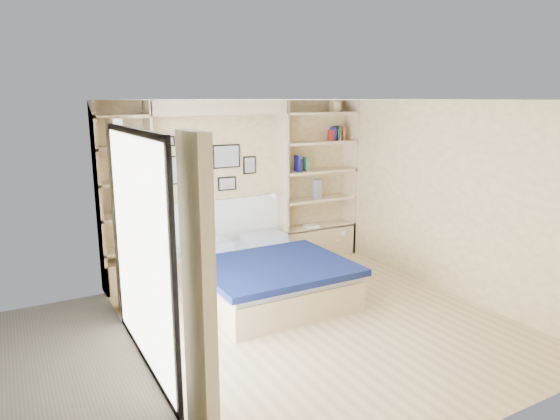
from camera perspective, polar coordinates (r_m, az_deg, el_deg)
ground at (r=5.93m, az=4.30°, el=-12.49°), size 4.50×4.50×0.00m
room_shell at (r=6.69m, az=-5.52°, el=0.12°), size 4.50×4.50×4.50m
bed at (r=6.55m, az=-2.16°, el=-7.33°), size 1.80×2.34×1.07m
photo_gallery at (r=7.22m, az=-8.34°, el=5.20°), size 1.48×0.02×0.82m
reading_lamps at (r=7.15m, az=-6.44°, el=1.10°), size 1.92×0.12×0.15m
shelf_decor at (r=7.75m, az=2.89°, el=6.58°), size 3.55×0.23×2.03m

